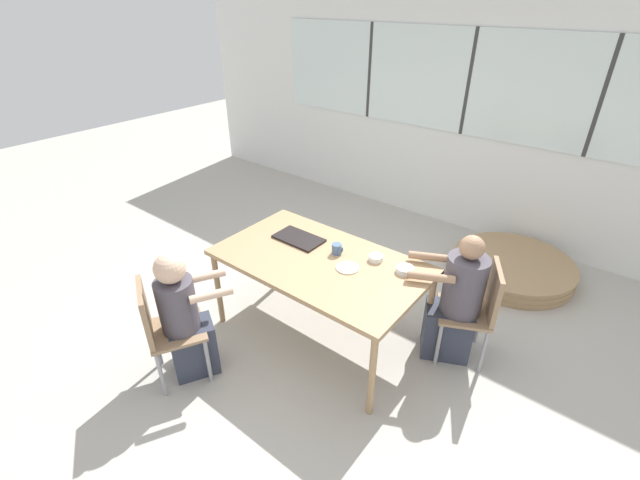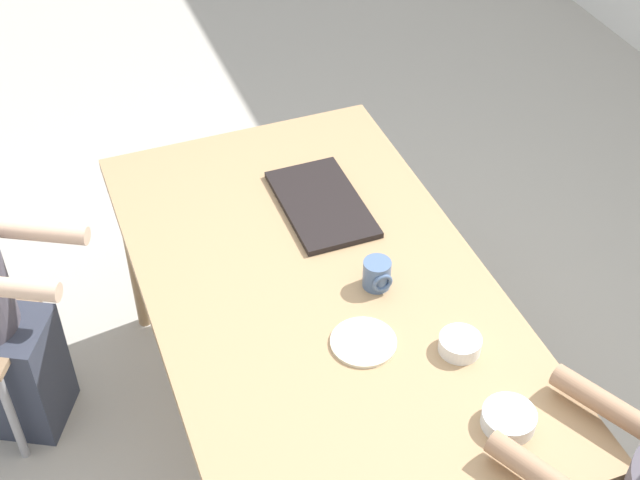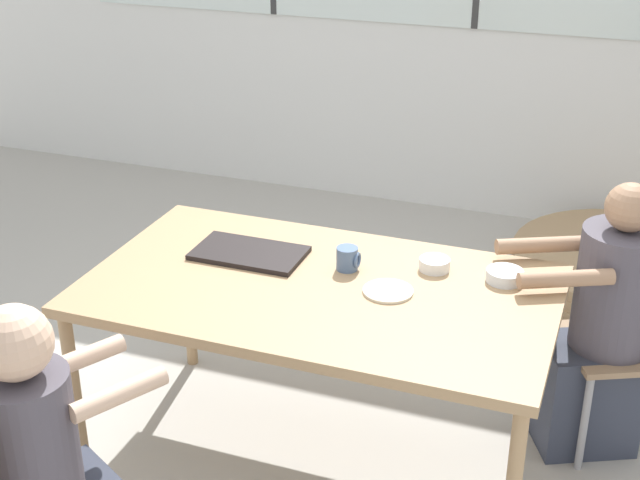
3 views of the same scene
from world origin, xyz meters
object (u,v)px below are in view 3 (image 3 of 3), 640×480
object	(u,v)px
coffee_mug	(348,259)
folded_table_stack	(626,268)
person_man_blue_shirt	(601,334)
bowl_white_shallow	(434,264)
bowl_cereal	(505,276)
person_woman_green_shirt	(47,475)

from	to	relation	value
coffee_mug	folded_table_stack	bearing A→B (deg)	61.20
person_man_blue_shirt	bowl_white_shallow	bearing A→B (deg)	82.98
coffee_mug	folded_table_stack	distance (m)	2.20
coffee_mug	folded_table_stack	size ratio (longest dim) A/B	0.07
bowl_cereal	folded_table_stack	distance (m)	1.90
person_woman_green_shirt	bowl_cereal	distance (m)	1.70
coffee_mug	folded_table_stack	world-z (taller)	coffee_mug
person_man_blue_shirt	coffee_mug	distance (m)	1.03
coffee_mug	bowl_cereal	bearing A→B (deg)	10.68
person_woman_green_shirt	folded_table_stack	world-z (taller)	person_woman_green_shirt
coffee_mug	bowl_cereal	world-z (taller)	coffee_mug
person_woman_green_shirt	person_man_blue_shirt	world-z (taller)	person_man_blue_shirt
person_man_blue_shirt	bowl_white_shallow	world-z (taller)	person_man_blue_shirt
person_woman_green_shirt	bowl_white_shallow	bearing A→B (deg)	82.78
person_woman_green_shirt	bowl_white_shallow	world-z (taller)	person_woman_green_shirt
person_man_blue_shirt	folded_table_stack	size ratio (longest dim) A/B	0.91
bowl_white_shallow	bowl_cereal	bearing A→B (deg)	-0.42
person_woman_green_shirt	folded_table_stack	size ratio (longest dim) A/B	0.89
person_man_blue_shirt	bowl_cereal	bearing A→B (deg)	94.87
coffee_mug	folded_table_stack	xyz separation A→B (m)	(1.00, 1.82, -0.73)
bowl_white_shallow	person_woman_green_shirt	bearing A→B (deg)	-125.67
person_woman_green_shirt	coffee_mug	size ratio (longest dim) A/B	12.41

